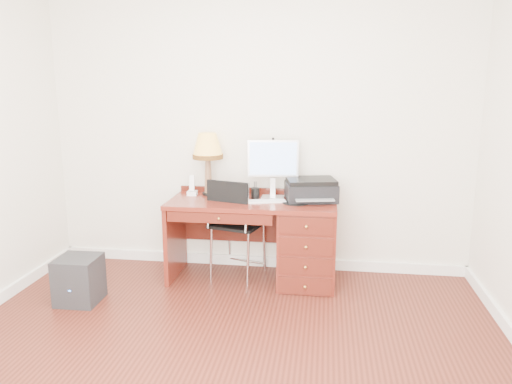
# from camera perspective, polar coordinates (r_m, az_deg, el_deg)

# --- Properties ---
(ground) EXTENTS (4.00, 4.00, 0.00)m
(ground) POSITION_cam_1_polar(r_m,az_deg,el_deg) (3.48, -3.96, -18.55)
(ground) COLOR #3C140D
(ground) RESTS_ON ground
(room_shell) EXTENTS (4.00, 4.00, 4.00)m
(room_shell) POSITION_cam_1_polar(r_m,az_deg,el_deg) (4.00, -2.05, -13.34)
(room_shell) COLOR silver
(room_shell) RESTS_ON ground
(desk) EXTENTS (1.50, 0.67, 0.75)m
(desk) POSITION_cam_1_polar(r_m,az_deg,el_deg) (4.55, 3.65, -5.22)
(desk) COLOR maroon
(desk) RESTS_ON ground
(monitor) EXTENTS (0.46, 0.17, 0.53)m
(monitor) POSITION_cam_1_polar(r_m,az_deg,el_deg) (4.54, 2.00, 3.50)
(monitor) COLOR silver
(monitor) RESTS_ON desk
(keyboard) EXTENTS (0.39, 0.20, 0.01)m
(keyboard) POSITION_cam_1_polar(r_m,az_deg,el_deg) (4.42, 0.99, -1.07)
(keyboard) COLOR white
(keyboard) RESTS_ON desk
(mouse_pad) EXTENTS (0.24, 0.24, 0.05)m
(mouse_pad) POSITION_cam_1_polar(r_m,az_deg,el_deg) (4.40, 4.61, -1.07)
(mouse_pad) COLOR black
(mouse_pad) RESTS_ON desk
(printer) EXTENTS (0.50, 0.43, 0.20)m
(printer) POSITION_cam_1_polar(r_m,az_deg,el_deg) (4.50, 6.30, 0.27)
(printer) COLOR black
(printer) RESTS_ON desk
(leg_lamp) EXTENTS (0.28, 0.28, 0.58)m
(leg_lamp) POSITION_cam_1_polar(r_m,az_deg,el_deg) (4.65, -5.54, 4.82)
(leg_lamp) COLOR black
(leg_lamp) RESTS_ON desk
(phone) EXTENTS (0.10, 0.10, 0.19)m
(phone) POSITION_cam_1_polar(r_m,az_deg,el_deg) (4.72, -7.30, 0.31)
(phone) COLOR white
(phone) RESTS_ON desk
(pen_cup) EXTENTS (0.08, 0.08, 0.10)m
(pen_cup) POSITION_cam_1_polar(r_m,az_deg,el_deg) (4.55, -0.09, -0.13)
(pen_cup) COLOR black
(pen_cup) RESTS_ON desk
(chair) EXTENTS (0.54, 0.55, 0.94)m
(chair) POSITION_cam_1_polar(r_m,az_deg,el_deg) (4.58, -2.23, -3.01)
(chair) COLOR black
(chair) RESTS_ON ground
(equipment_box) EXTENTS (0.34, 0.34, 0.39)m
(equipment_box) POSITION_cam_1_polar(r_m,az_deg,el_deg) (4.44, -19.57, -9.42)
(equipment_box) COLOR black
(equipment_box) RESTS_ON ground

